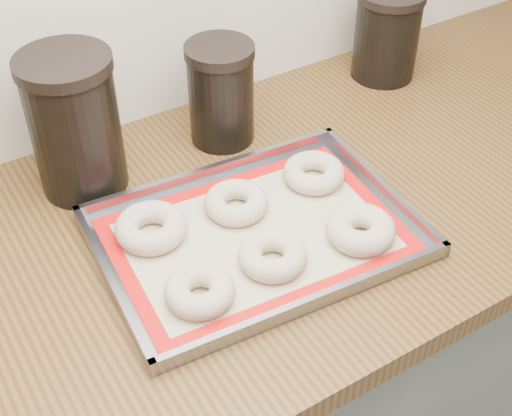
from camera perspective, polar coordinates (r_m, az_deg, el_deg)
cabinet at (r=1.51m, az=3.88°, el=-12.03°), size 3.00×0.65×0.86m
countertop at (r=1.18m, az=4.85°, el=1.20°), size 3.06×0.68×0.04m
baking_tray at (r=1.06m, az=0.00°, el=-2.16°), size 0.48×0.36×0.03m
baking_mat at (r=1.07m, az=-0.00°, el=-2.24°), size 0.44×0.32×0.00m
bagel_front_left at (r=0.97m, az=-4.52°, el=-6.61°), size 0.11×0.11×0.04m
bagel_front_mid at (r=1.01m, az=1.35°, el=-3.81°), size 0.10×0.10×0.03m
bagel_front_right at (r=1.06m, az=8.38°, el=-1.70°), size 0.12×0.12×0.04m
bagel_back_left at (r=1.06m, az=-8.41°, el=-1.56°), size 0.11×0.11×0.04m
bagel_back_mid at (r=1.10m, az=-1.60°, el=0.44°), size 0.11×0.11×0.03m
bagel_back_right at (r=1.16m, az=4.65°, el=2.83°), size 0.12×0.12×0.03m
canister_left at (r=1.13m, az=-14.30°, el=6.49°), size 0.14×0.14×0.23m
canister_mid at (r=1.22m, az=-2.82°, el=9.15°), size 0.12×0.12×0.18m
canister_right at (r=1.43m, az=10.41°, el=13.53°), size 0.13×0.13×0.18m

